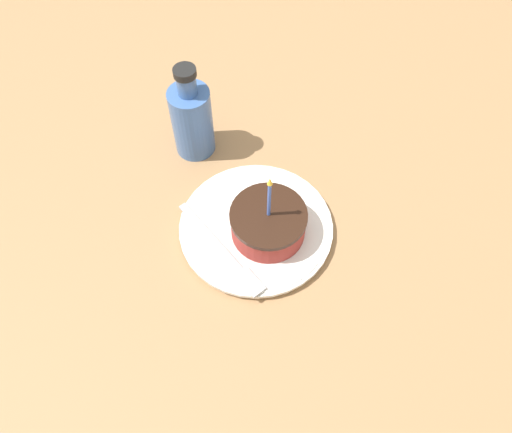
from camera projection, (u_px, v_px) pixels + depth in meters
ground_plane at (240, 239)px, 0.81m from camera, size 2.40×2.40×0.04m
plate at (256, 227)px, 0.78m from camera, size 0.24×0.24×0.02m
cake_slice at (268, 223)px, 0.75m from camera, size 0.12×0.12×0.14m
fork at (225, 253)px, 0.75m from camera, size 0.20×0.04×0.00m
bottle at (192, 119)px, 0.83m from camera, size 0.07×0.07×0.18m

